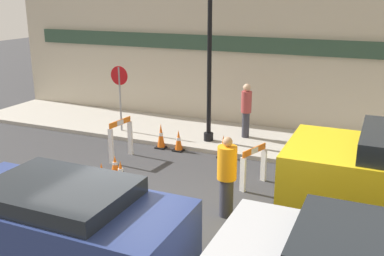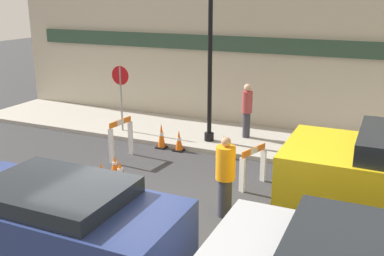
{
  "view_description": "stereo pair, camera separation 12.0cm",
  "coord_description": "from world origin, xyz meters",
  "px_view_note": "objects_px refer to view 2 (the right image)",
  "views": [
    {
      "loc": [
        4.41,
        -6.74,
        4.4
      ],
      "look_at": [
        -0.11,
        3.6,
        1.0
      ],
      "focal_mm": 42.0,
      "sensor_mm": 36.0,
      "label": 1
    },
    {
      "loc": [
        4.52,
        -6.69,
        4.4
      ],
      "look_at": [
        -0.11,
        3.6,
        1.0
      ],
      "focal_mm": 42.0,
      "sensor_mm": 36.0,
      "label": 2
    }
  ],
  "objects_px": {
    "person_worker": "(225,175)",
    "parked_car_1": "(58,226)",
    "person_pedestrian": "(247,109)",
    "stop_sign": "(121,88)",
    "streetlamp_post": "(211,11)"
  },
  "relations": [
    {
      "from": "streetlamp_post",
      "to": "parked_car_1",
      "type": "bearing_deg",
      "value": -86.84
    },
    {
      "from": "person_worker",
      "to": "stop_sign",
      "type": "bearing_deg",
      "value": 8.14
    },
    {
      "from": "person_worker",
      "to": "person_pedestrian",
      "type": "height_order",
      "value": "person_pedestrian"
    },
    {
      "from": "streetlamp_post",
      "to": "person_pedestrian",
      "type": "distance_m",
      "value": 3.14
    },
    {
      "from": "person_pedestrian",
      "to": "parked_car_1",
      "type": "distance_m",
      "value": 7.97
    },
    {
      "from": "person_worker",
      "to": "parked_car_1",
      "type": "xyz_separation_m",
      "value": [
        -1.62,
        -3.07,
        0.04
      ]
    },
    {
      "from": "stop_sign",
      "to": "parked_car_1",
      "type": "distance_m",
      "value": 7.8
    },
    {
      "from": "streetlamp_post",
      "to": "person_pedestrian",
      "type": "relative_size",
      "value": 3.59
    },
    {
      "from": "parked_car_1",
      "to": "person_pedestrian",
      "type": "bearing_deg",
      "value": 86.25
    },
    {
      "from": "stop_sign",
      "to": "person_pedestrian",
      "type": "distance_m",
      "value": 4.03
    },
    {
      "from": "streetlamp_post",
      "to": "parked_car_1",
      "type": "distance_m",
      "value": 7.78
    },
    {
      "from": "person_worker",
      "to": "parked_car_1",
      "type": "bearing_deg",
      "value": 108.72
    },
    {
      "from": "person_pedestrian",
      "to": "stop_sign",
      "type": "bearing_deg",
      "value": 38.99
    },
    {
      "from": "parked_car_1",
      "to": "stop_sign",
      "type": "bearing_deg",
      "value": 115.67
    },
    {
      "from": "stop_sign",
      "to": "person_worker",
      "type": "relative_size",
      "value": 1.23
    }
  ]
}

